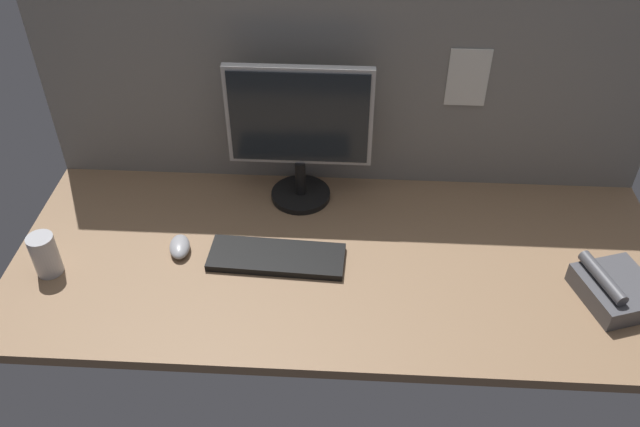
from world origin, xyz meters
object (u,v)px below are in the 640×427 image
object	(u,v)px
monitor	(299,129)
keyboard	(277,257)
mouse	(180,247)
desk_phone	(615,289)
mug_steel	(45,255)

from	to	relation	value
monitor	keyboard	bearing A→B (deg)	-98.63
monitor	mouse	size ratio (longest dim) A/B	4.52
desk_phone	mug_steel	bearing A→B (deg)	179.45
monitor	keyboard	distance (cm)	37.18
keyboard	mouse	bearing A→B (deg)	178.56
monitor	mouse	distance (cm)	47.10
mouse	mug_steel	bearing A→B (deg)	-174.75
keyboard	desk_phone	bearing A→B (deg)	-3.30
monitor	desk_phone	world-z (taller)	monitor
monitor	mug_steel	distance (cm)	76.47
keyboard	mug_steel	xyz separation A→B (cm)	(-60.27, -7.79, 5.05)
keyboard	monitor	bearing A→B (deg)	84.07
keyboard	mouse	size ratio (longest dim) A/B	3.85
monitor	mouse	world-z (taller)	monitor
mouse	mug_steel	distance (cm)	34.77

